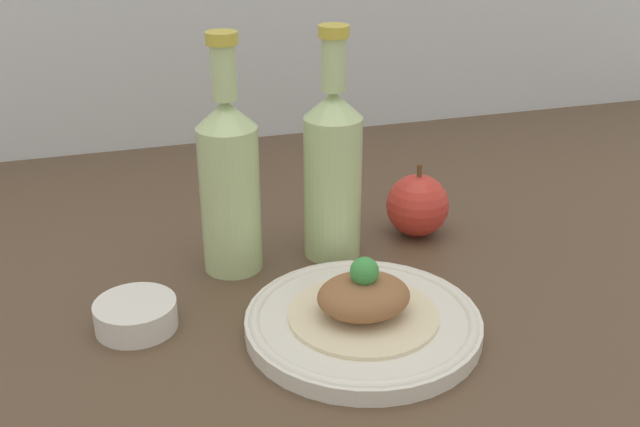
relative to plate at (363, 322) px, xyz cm
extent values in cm
cube|color=brown|center=(0.53, 6.53, -3.06)|extent=(180.00, 110.00, 4.00)
cylinder|color=silver|center=(0.00, 0.00, -0.23)|extent=(22.35, 22.35, 1.66)
torus|color=silver|center=(0.00, 0.00, 0.35)|extent=(21.73, 21.73, 1.16)
cylinder|color=beige|center=(0.00, 0.00, 0.80)|extent=(14.22, 14.22, 0.40)
ellipsoid|color=brown|center=(0.00, 0.00, 2.82)|extent=(8.79, 7.47, 3.63)
sphere|color=green|center=(0.00, 0.00, 5.44)|extent=(2.70, 2.70, 2.70)
cylinder|color=#B7D18E|center=(-9.23, 16.23, 6.98)|extent=(6.39, 6.39, 16.08)
cone|color=#B7D18E|center=(-9.23, 16.23, 16.45)|extent=(6.39, 6.39, 2.87)
cylinder|color=#B7D18E|center=(-9.23, 16.23, 20.67)|extent=(2.55, 2.55, 5.56)
cylinder|color=gold|center=(-9.23, 16.23, 24.05)|extent=(3.19, 3.19, 1.20)
cylinder|color=#B7D18E|center=(2.17, 16.23, 6.98)|extent=(6.39, 6.39, 16.08)
cone|color=#B7D18E|center=(2.17, 16.23, 16.45)|extent=(6.39, 6.39, 2.87)
cylinder|color=#B7D18E|center=(2.17, 16.23, 20.67)|extent=(2.55, 2.55, 5.56)
cylinder|color=gold|center=(2.17, 16.23, 24.05)|extent=(3.19, 3.19, 1.20)
sphere|color=red|center=(13.31, 17.91, 2.67)|extent=(7.47, 7.47, 7.47)
cylinder|color=brown|center=(13.31, 17.91, 7.00)|extent=(0.60, 0.60, 1.68)
cylinder|color=silver|center=(-20.43, 7.03, 0.30)|extent=(7.83, 7.83, 2.72)
camera|label=1|loc=(-21.38, -56.02, 38.78)|focal=42.00mm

